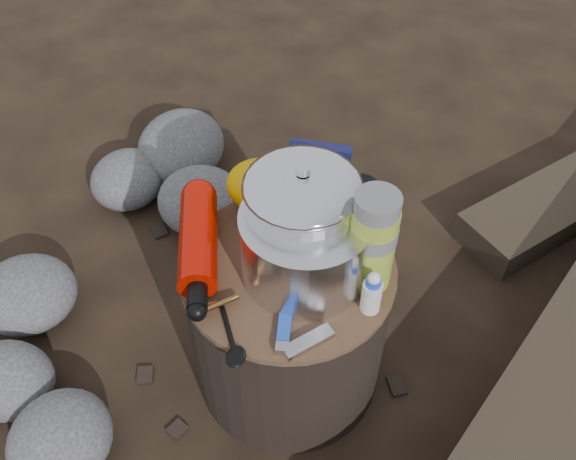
% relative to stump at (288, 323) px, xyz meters
% --- Properties ---
extents(ground, '(60.00, 60.00, 0.00)m').
position_rel_stump_xyz_m(ground, '(0.00, 0.00, -0.19)').
color(ground, black).
rests_on(ground, ground).
extents(stump, '(0.41, 0.41, 0.38)m').
position_rel_stump_xyz_m(stump, '(0.00, 0.00, 0.00)').
color(stump, black).
rests_on(stump, ground).
extents(rock_ring, '(0.48, 1.04, 0.21)m').
position_rel_stump_xyz_m(rock_ring, '(-0.48, 0.15, -0.09)').
color(rock_ring, '#545458').
rests_on(rock_ring, ground).
extents(foil_windscreen, '(0.24, 0.24, 0.14)m').
position_rel_stump_xyz_m(foil_windscreen, '(0.03, 0.00, 0.26)').
color(foil_windscreen, silver).
rests_on(foil_windscreen, stump).
extents(camping_pot, '(0.21, 0.21, 0.21)m').
position_rel_stump_xyz_m(camping_pot, '(0.02, 0.04, 0.29)').
color(camping_pot, silver).
rests_on(camping_pot, stump).
extents(fuel_bottle, '(0.16, 0.31, 0.07)m').
position_rel_stump_xyz_m(fuel_bottle, '(-0.17, -0.00, 0.22)').
color(fuel_bottle, '#C50F02').
rests_on(fuel_bottle, stump).
extents(thermos, '(0.08, 0.08, 0.21)m').
position_rel_stump_xyz_m(thermos, '(0.15, 0.01, 0.29)').
color(thermos, '#9BB333').
rests_on(thermos, stump).
extents(travel_mug, '(0.07, 0.07, 0.11)m').
position_rel_stump_xyz_m(travel_mug, '(0.11, 0.14, 0.24)').
color(travel_mug, black).
rests_on(travel_mug, stump).
extents(stuff_sack, '(0.15, 0.12, 0.10)m').
position_rel_stump_xyz_m(stuff_sack, '(-0.09, 0.15, 0.24)').
color(stuff_sack, '#E3A800').
rests_on(stuff_sack, stump).
extents(food_pouch, '(0.12, 0.03, 0.15)m').
position_rel_stump_xyz_m(food_pouch, '(0.02, 0.17, 0.26)').
color(food_pouch, '#111347').
rests_on(food_pouch, stump).
extents(lighter, '(0.04, 0.09, 0.02)m').
position_rel_stump_xyz_m(lighter, '(0.03, -0.14, 0.20)').
color(lighter, blue).
rests_on(lighter, stump).
extents(multitool, '(0.08, 0.09, 0.01)m').
position_rel_stump_xyz_m(multitool, '(0.07, -0.16, 0.20)').
color(multitool, '#BABABF').
rests_on(multitool, stump).
extents(spork, '(0.09, 0.13, 0.01)m').
position_rel_stump_xyz_m(spork, '(-0.07, -0.16, 0.19)').
color(spork, black).
rests_on(spork, stump).
extents(squeeze_bottle, '(0.04, 0.04, 0.09)m').
position_rel_stump_xyz_m(squeeze_bottle, '(0.16, -0.06, 0.23)').
color(squeeze_bottle, white).
rests_on(squeeze_bottle, stump).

